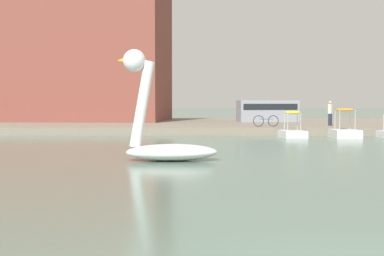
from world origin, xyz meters
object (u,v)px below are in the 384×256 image
(person_on_path, at_px, (330,113))
(parked_van, at_px, (267,110))
(pedal_boat_yellow, at_px, (292,131))
(pedal_boat_orange, at_px, (345,130))
(bicycle_parked, at_px, (266,121))
(swan_boat, at_px, (163,133))

(person_on_path, relative_size, parked_van, 0.33)
(pedal_boat_yellow, xyz_separation_m, person_on_path, (3.39, 4.98, 0.97))
(pedal_boat_orange, relative_size, parked_van, 0.44)
(pedal_boat_orange, bearing_deg, pedal_boat_yellow, 175.14)
(person_on_path, relative_size, bicycle_parked, 0.98)
(swan_boat, xyz_separation_m, pedal_boat_yellow, (6.65, 12.97, -0.55))
(swan_boat, xyz_separation_m, person_on_path, (10.04, 17.95, 0.42))
(swan_boat, bearing_deg, pedal_boat_yellow, 62.83)
(bicycle_parked, bearing_deg, parked_van, 82.06)
(swan_boat, distance_m, pedal_boat_yellow, 14.58)
(person_on_path, xyz_separation_m, bicycle_parked, (-4.48, -1.49, -0.52))
(pedal_boat_yellow, height_order, parked_van, parked_van)
(pedal_boat_yellow, bearing_deg, pedal_boat_orange, -4.86)
(bicycle_parked, bearing_deg, swan_boat, -108.67)
(swan_boat, distance_m, pedal_boat_orange, 15.94)
(person_on_path, bearing_deg, pedal_boat_orange, -94.85)
(person_on_path, bearing_deg, pedal_boat_yellow, -124.22)
(parked_van, bearing_deg, person_on_path, -68.57)
(pedal_boat_yellow, distance_m, bicycle_parked, 3.69)
(pedal_boat_orange, distance_m, person_on_path, 5.33)
(pedal_boat_orange, height_order, bicycle_parked, pedal_boat_orange)
(person_on_path, bearing_deg, bicycle_parked, -161.65)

